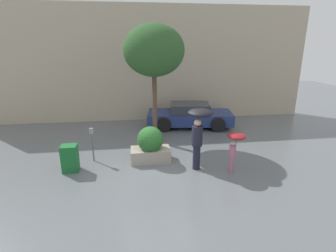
# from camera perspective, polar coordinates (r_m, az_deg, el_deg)

# --- Properties ---
(ground_plane) EXTENTS (40.00, 40.00, 0.00)m
(ground_plane) POSITION_cam_1_polar(r_m,az_deg,el_deg) (8.79, -2.50, -9.82)
(ground_plane) COLOR slate
(building_facade) EXTENTS (18.00, 0.30, 6.00)m
(building_facade) POSITION_cam_1_polar(r_m,az_deg,el_deg) (14.35, -5.24, 13.22)
(building_facade) COLOR #B7A88E
(building_facade) RESTS_ON ground
(planter_box) EXTENTS (1.40, 0.92, 1.28)m
(planter_box) POSITION_cam_1_polar(r_m,az_deg,el_deg) (9.30, -3.86, -4.24)
(planter_box) COLOR #9E9384
(planter_box) RESTS_ON ground
(person_adult) EXTENTS (0.82, 0.82, 2.04)m
(person_adult) POSITION_cam_1_polar(r_m,az_deg,el_deg) (8.52, 6.74, -0.08)
(person_adult) COLOR #1E1E2D
(person_adult) RESTS_ON ground
(person_child) EXTENTS (0.59, 0.59, 1.32)m
(person_child) POSITION_cam_1_polar(r_m,az_deg,el_deg) (8.66, 14.41, -3.48)
(person_child) COLOR #B76684
(person_child) RESTS_ON ground
(parked_car_near) EXTENTS (4.37, 2.35, 1.20)m
(parked_car_near) POSITION_cam_1_polar(r_m,az_deg,el_deg) (13.27, 4.75, 2.26)
(parked_car_near) COLOR navy
(parked_car_near) RESTS_ON ground
(street_tree) EXTENTS (2.40, 2.40, 4.81)m
(street_tree) POSITION_cam_1_polar(r_m,az_deg,el_deg) (10.63, -3.09, 16.02)
(street_tree) COLOR brown
(street_tree) RESTS_ON ground
(parking_meter) EXTENTS (0.14, 0.14, 1.23)m
(parking_meter) POSITION_cam_1_polar(r_m,az_deg,el_deg) (9.56, -16.23, -2.45)
(parking_meter) COLOR #595B60
(parking_meter) RESTS_ON ground
(newspaper_box) EXTENTS (0.50, 0.44, 0.90)m
(newspaper_box) POSITION_cam_1_polar(r_m,az_deg,el_deg) (9.20, -20.56, -6.59)
(newspaper_box) COLOR #19662D
(newspaper_box) RESTS_ON ground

